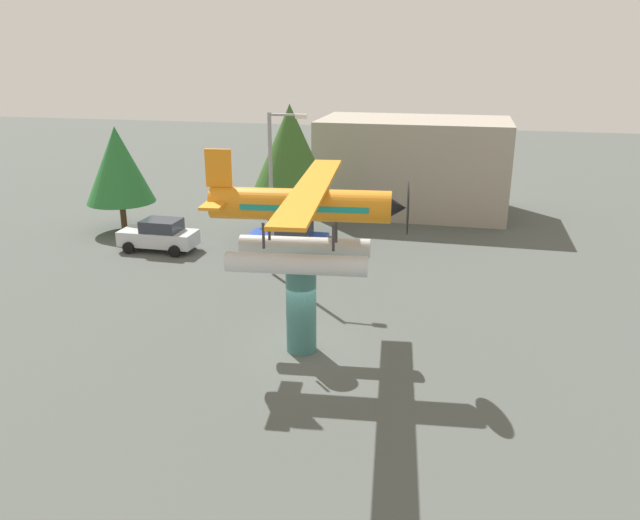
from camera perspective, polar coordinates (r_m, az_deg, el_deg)
The scene contains 9 objects.
ground_plane at distance 23.17m, azimuth -1.70°, elevation -8.24°, with size 140.00×140.00×0.00m, color #4C514C.
display_pedestal at distance 22.46m, azimuth -1.74°, elevation -4.43°, with size 1.10×1.10×3.35m, color #386B66.
floatplane_monument at distance 21.34m, azimuth -1.48°, elevation 3.84°, with size 7.03×10.46×4.00m.
car_near_silver at distance 35.13m, azimuth -14.56°, elevation 2.24°, with size 4.20×2.02×1.76m.
car_mid_blue at distance 33.36m, azimuth -2.88°, elevation 1.97°, with size 4.20×2.02×1.76m.
streetlight_primary at distance 29.34m, azimuth -4.16°, elevation 7.00°, with size 1.84×0.28×7.84m.
storefront_building at distance 42.72m, azimuth 8.55°, elevation 8.58°, with size 12.37×7.12×6.19m, color #9E9384.
tree_west at distance 39.11m, azimuth -18.08°, elevation 8.31°, with size 4.06×4.06×6.29m.
tree_east at distance 35.48m, azimuth -2.76°, elevation 9.81°, with size 4.85×4.85×7.70m.
Camera 1 is at (5.34, -19.93, 10.53)m, focal length 34.81 mm.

